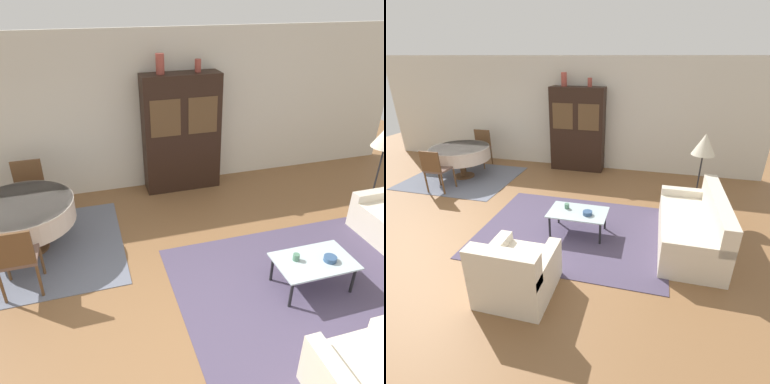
% 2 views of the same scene
% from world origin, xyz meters
% --- Properties ---
extents(ground_plane, '(14.00, 14.00, 0.00)m').
position_xyz_m(ground_plane, '(0.00, 0.00, 0.00)').
color(ground_plane, brown).
extents(wall_back, '(10.00, 0.06, 2.70)m').
position_xyz_m(wall_back, '(0.00, 3.63, 1.35)').
color(wall_back, beige).
rests_on(wall_back, ground_plane).
extents(area_rug, '(3.07, 2.35, 0.01)m').
position_xyz_m(area_rug, '(1.30, 0.38, 0.01)').
color(area_rug, '#4C425B').
rests_on(area_rug, ground_plane).
extents(dining_rug, '(2.45, 2.07, 0.01)m').
position_xyz_m(dining_rug, '(-1.92, 2.03, 0.01)').
color(dining_rug, slate).
rests_on(dining_rug, ground_plane).
extents(coffee_table, '(0.94, 0.58, 0.39)m').
position_xyz_m(coffee_table, '(1.39, 0.34, 0.36)').
color(coffee_table, black).
rests_on(coffee_table, area_rug).
extents(display_cabinet, '(1.32, 0.42, 2.03)m').
position_xyz_m(display_cabinet, '(0.60, 3.37, 1.02)').
color(display_cabinet, black).
rests_on(display_cabinet, ground_plane).
extents(dining_table, '(1.35, 1.35, 0.73)m').
position_xyz_m(dining_table, '(-1.93, 2.11, 0.59)').
color(dining_table, brown).
rests_on(dining_table, dining_rug).
extents(dining_chair_near, '(0.44, 0.44, 0.92)m').
position_xyz_m(dining_chair_near, '(-1.93, 1.22, 0.54)').
color(dining_chair_near, brown).
rests_on(dining_chair_near, dining_rug).
extents(dining_chair_far, '(0.44, 0.44, 0.92)m').
position_xyz_m(dining_chair_far, '(-1.93, 3.00, 0.54)').
color(dining_chair_far, brown).
rests_on(dining_chair_far, dining_rug).
extents(cup, '(0.08, 0.08, 0.08)m').
position_xyz_m(cup, '(1.18, 0.41, 0.44)').
color(cup, '#4C7A60').
rests_on(cup, coffee_table).
extents(bowl, '(0.15, 0.15, 0.06)m').
position_xyz_m(bowl, '(1.56, 0.28, 0.43)').
color(bowl, '#33517A').
rests_on(bowl, coffee_table).
extents(vase_tall, '(0.14, 0.14, 0.31)m').
position_xyz_m(vase_tall, '(0.27, 3.37, 2.19)').
color(vase_tall, '#9E4238').
rests_on(vase_tall, display_cabinet).
extents(vase_short, '(0.10, 0.10, 0.20)m').
position_xyz_m(vase_short, '(0.89, 3.37, 2.13)').
color(vase_short, '#9E4238').
rests_on(vase_short, display_cabinet).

